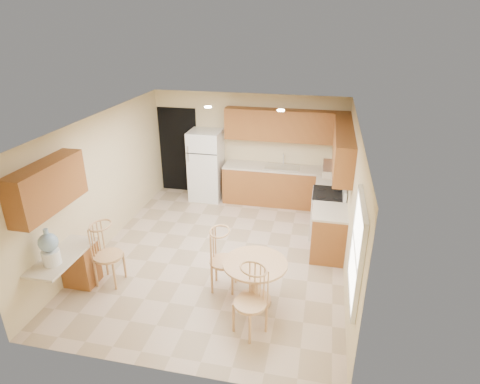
% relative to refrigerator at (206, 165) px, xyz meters
% --- Properties ---
extents(floor, '(5.50, 5.50, 0.00)m').
position_rel_refrigerator_xyz_m(floor, '(0.95, -2.40, -0.84)').
color(floor, tan).
rests_on(floor, ground).
extents(ceiling, '(4.50, 5.50, 0.02)m').
position_rel_refrigerator_xyz_m(ceiling, '(0.95, -2.40, 1.66)').
color(ceiling, white).
rests_on(ceiling, wall_back).
extents(wall_back, '(4.50, 0.02, 2.50)m').
position_rel_refrigerator_xyz_m(wall_back, '(0.95, 0.35, 0.41)').
color(wall_back, '#C8B387').
rests_on(wall_back, floor).
extents(wall_front, '(4.50, 0.02, 2.50)m').
position_rel_refrigerator_xyz_m(wall_front, '(0.95, -5.15, 0.41)').
color(wall_front, '#C8B387').
rests_on(wall_front, floor).
extents(wall_left, '(0.02, 5.50, 2.50)m').
position_rel_refrigerator_xyz_m(wall_left, '(-1.30, -2.40, 0.41)').
color(wall_left, '#C8B387').
rests_on(wall_left, floor).
extents(wall_right, '(0.02, 5.50, 2.50)m').
position_rel_refrigerator_xyz_m(wall_right, '(3.20, -2.40, 0.41)').
color(wall_right, '#C8B387').
rests_on(wall_right, floor).
extents(doorway, '(0.90, 0.02, 2.10)m').
position_rel_refrigerator_xyz_m(doorway, '(-0.80, 0.34, 0.21)').
color(doorway, black).
rests_on(doorway, floor).
extents(base_cab_back, '(2.75, 0.60, 0.87)m').
position_rel_refrigerator_xyz_m(base_cab_back, '(1.83, 0.05, -0.40)').
color(base_cab_back, '#985926').
rests_on(base_cab_back, floor).
extents(counter_back, '(2.75, 0.63, 0.04)m').
position_rel_refrigerator_xyz_m(counter_back, '(1.83, 0.05, 0.05)').
color(counter_back, beige).
rests_on(counter_back, base_cab_back).
extents(base_cab_right_a, '(0.60, 0.59, 0.87)m').
position_rel_refrigerator_xyz_m(base_cab_right_a, '(2.90, -0.54, -0.40)').
color(base_cab_right_a, '#985926').
rests_on(base_cab_right_a, floor).
extents(counter_right_a, '(0.63, 0.59, 0.04)m').
position_rel_refrigerator_xyz_m(counter_right_a, '(2.90, -0.54, 0.05)').
color(counter_right_a, beige).
rests_on(counter_right_a, base_cab_right_a).
extents(base_cab_right_b, '(0.60, 0.80, 0.87)m').
position_rel_refrigerator_xyz_m(base_cab_right_b, '(2.90, -2.00, -0.40)').
color(base_cab_right_b, '#985926').
rests_on(base_cab_right_b, floor).
extents(counter_right_b, '(0.63, 0.80, 0.04)m').
position_rel_refrigerator_xyz_m(counter_right_b, '(2.90, -2.00, 0.05)').
color(counter_right_b, beige).
rests_on(counter_right_b, base_cab_right_b).
extents(upper_cab_back, '(2.75, 0.33, 0.70)m').
position_rel_refrigerator_xyz_m(upper_cab_back, '(1.83, 0.19, 1.01)').
color(upper_cab_back, '#985926').
rests_on(upper_cab_back, wall_back).
extents(upper_cab_right, '(0.33, 2.42, 0.70)m').
position_rel_refrigerator_xyz_m(upper_cab_right, '(3.04, -1.19, 1.01)').
color(upper_cab_right, '#985926').
rests_on(upper_cab_right, wall_right).
extents(upper_cab_left, '(0.33, 1.40, 0.70)m').
position_rel_refrigerator_xyz_m(upper_cab_left, '(-1.13, -4.00, 1.01)').
color(upper_cab_left, '#985926').
rests_on(upper_cab_left, wall_left).
extents(sink, '(0.78, 0.44, 0.01)m').
position_rel_refrigerator_xyz_m(sink, '(1.80, 0.05, 0.08)').
color(sink, silver).
rests_on(sink, counter_back).
extents(range_hood, '(0.50, 0.76, 0.14)m').
position_rel_refrigerator_xyz_m(range_hood, '(2.95, -1.22, 0.58)').
color(range_hood, silver).
rests_on(range_hood, upper_cab_right).
extents(desk_pedestal, '(0.48, 0.42, 0.72)m').
position_rel_refrigerator_xyz_m(desk_pedestal, '(-1.05, -3.72, -0.48)').
color(desk_pedestal, '#985926').
rests_on(desk_pedestal, floor).
extents(desk_top, '(0.50, 1.20, 0.04)m').
position_rel_refrigerator_xyz_m(desk_top, '(-1.05, -4.10, -0.09)').
color(desk_top, beige).
rests_on(desk_top, desk_pedestal).
extents(window, '(0.06, 1.12, 1.30)m').
position_rel_refrigerator_xyz_m(window, '(3.18, -4.25, 0.66)').
color(window, white).
rests_on(window, wall_right).
extents(can_light_a, '(0.14, 0.14, 0.02)m').
position_rel_refrigerator_xyz_m(can_light_a, '(0.45, -1.20, 1.65)').
color(can_light_a, white).
rests_on(can_light_a, ceiling).
extents(can_light_b, '(0.14, 0.14, 0.02)m').
position_rel_refrigerator_xyz_m(can_light_b, '(1.85, -1.20, 1.65)').
color(can_light_b, white).
rests_on(can_light_b, ceiling).
extents(refrigerator, '(0.74, 0.72, 1.67)m').
position_rel_refrigerator_xyz_m(refrigerator, '(0.00, 0.00, 0.00)').
color(refrigerator, white).
rests_on(refrigerator, floor).
extents(stove, '(0.65, 0.76, 1.09)m').
position_rel_refrigerator_xyz_m(stove, '(2.88, -1.22, -0.37)').
color(stove, white).
rests_on(stove, floor).
extents(dining_table, '(0.97, 0.97, 0.72)m').
position_rel_refrigerator_xyz_m(dining_table, '(1.83, -3.60, -0.37)').
color(dining_table, tan).
rests_on(dining_table, floor).
extents(chair_table_a, '(0.46, 0.59, 1.04)m').
position_rel_refrigerator_xyz_m(chair_table_a, '(1.28, -3.45, -0.20)').
color(chair_table_a, tan).
rests_on(chair_table_a, floor).
extents(chair_table_b, '(0.45, 0.53, 1.02)m').
position_rel_refrigerator_xyz_m(chair_table_b, '(1.88, -4.35, -0.21)').
color(chair_table_b, tan).
rests_on(chair_table_b, floor).
extents(chair_desk, '(0.47, 0.60, 1.06)m').
position_rel_refrigerator_xyz_m(chair_desk, '(-0.60, -3.70, -0.19)').
color(chair_desk, tan).
rests_on(chair_desk, floor).
extents(water_crock, '(0.28, 0.28, 0.57)m').
position_rel_refrigerator_xyz_m(water_crock, '(-1.05, -4.32, 0.19)').
color(water_crock, white).
rests_on(water_crock, desk_top).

